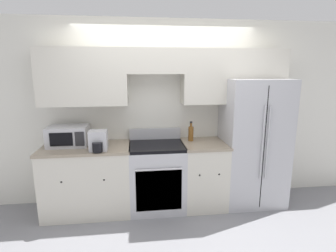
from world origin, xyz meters
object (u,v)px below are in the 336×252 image
object	(u,v)px
refrigerator	(252,142)
oven_range	(157,176)
microwave	(68,136)
bottle	(191,133)

from	to	relation	value
refrigerator	oven_range	bearing A→B (deg)	-178.31
oven_range	refrigerator	xyz separation A→B (m)	(1.38, 0.04, 0.43)
microwave	oven_range	bearing A→B (deg)	-4.44
refrigerator	bottle	distance (m)	0.90
oven_range	bottle	size ratio (longest dim) A/B	3.87
oven_range	refrigerator	bearing A→B (deg)	1.69
microwave	refrigerator	bearing A→B (deg)	-1.12
refrigerator	microwave	xyz separation A→B (m)	(-2.54, 0.05, 0.16)
bottle	oven_range	bearing A→B (deg)	-165.78
oven_range	bottle	xyz separation A→B (m)	(0.50, 0.13, 0.57)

